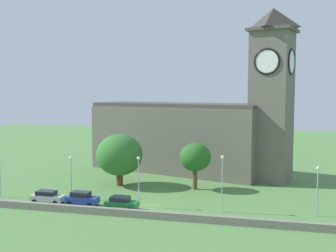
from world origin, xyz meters
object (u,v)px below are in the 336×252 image
at_px(streetlamp_west_mid, 71,170).
at_px(tree_riverside_west, 195,157).
at_px(car_silver, 48,197).
at_px(streetlamp_west_end, 0,168).
at_px(streetlamp_east_end, 318,183).
at_px(tree_by_tower, 119,155).
at_px(car_blue, 82,198).
at_px(car_green, 121,203).
at_px(streetlamp_east_mid, 222,175).
at_px(streetlamp_central, 139,173).
at_px(church, 194,129).

distance_m(streetlamp_west_mid, tree_riverside_west, 19.25).
relative_size(car_silver, streetlamp_west_end, 0.74).
bearing_deg(streetlamp_east_end, tree_by_tower, 161.97).
height_order(streetlamp_west_mid, tree_riverside_west, tree_riverside_west).
bearing_deg(tree_riverside_west, streetlamp_west_mid, -147.91).
bearing_deg(streetlamp_east_end, streetlamp_west_mid, -179.91).
xyz_separation_m(car_blue, car_green, (5.96, -0.60, -0.07)).
height_order(streetlamp_east_mid, tree_by_tower, tree_by_tower).
distance_m(car_green, tree_riverside_west, 15.85).
height_order(car_blue, streetlamp_west_mid, streetlamp_west_mid).
relative_size(car_blue, streetlamp_east_mid, 0.62).
bearing_deg(streetlamp_east_end, car_blue, -175.27).
relative_size(streetlamp_east_end, tree_riverside_west, 0.85).
bearing_deg(streetlamp_east_end, streetlamp_central, -176.23).
relative_size(car_silver, streetlamp_east_mid, 0.64).
bearing_deg(streetlamp_west_end, streetlamp_east_end, 1.73).
height_order(church, tree_by_tower, church).
bearing_deg(streetlamp_central, tree_by_tower, 121.71).
height_order(church, car_silver, church).
distance_m(car_blue, tree_by_tower, 12.95).
bearing_deg(streetlamp_central, streetlamp_west_end, 179.56).
distance_m(streetlamp_west_end, streetlamp_central, 21.46).
relative_size(church, streetlamp_west_end, 6.26).
bearing_deg(church, streetlamp_west_end, -134.72).
relative_size(car_silver, car_green, 1.09).
relative_size(streetlamp_west_end, streetlamp_central, 0.93).
bearing_deg(streetlamp_west_end, car_silver, -7.93).
distance_m(streetlamp_east_end, tree_riverside_west, 20.03).
distance_m(church, car_silver, 31.43).
bearing_deg(car_silver, tree_by_tower, 63.18).
bearing_deg(streetlamp_east_mid, car_blue, -175.71).
bearing_deg(streetlamp_east_mid, streetlamp_west_end, -179.61).
distance_m(car_silver, streetlamp_east_end, 36.18).
distance_m(streetlamp_west_end, tree_riverside_west, 29.42).
xyz_separation_m(church, streetlamp_west_end, (-24.52, -24.76, -3.96)).
bearing_deg(car_blue, streetlamp_west_end, 174.95).
distance_m(streetlamp_west_end, streetlamp_west_mid, 10.86).
height_order(car_blue, car_green, car_blue).
relative_size(car_green, streetlamp_central, 0.63).
bearing_deg(tree_riverside_west, tree_by_tower, -177.82).
height_order(streetlamp_east_end, tree_riverside_west, tree_riverside_west).
height_order(car_silver, tree_by_tower, tree_by_tower).
height_order(church, streetlamp_east_mid, church).
xyz_separation_m(streetlamp_west_mid, streetlamp_central, (10.67, -1.45, 0.37)).
bearing_deg(streetlamp_central, car_silver, -175.62).
distance_m(church, car_green, 28.02).
xyz_separation_m(streetlamp_east_mid, streetlamp_east_end, (11.71, 1.12, -0.63)).
distance_m(car_silver, streetlamp_west_mid, 4.82).
xyz_separation_m(church, car_silver, (-16.15, -25.93, -7.42)).
xyz_separation_m(car_silver, tree_riverside_west, (18.70, 12.67, 4.25)).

